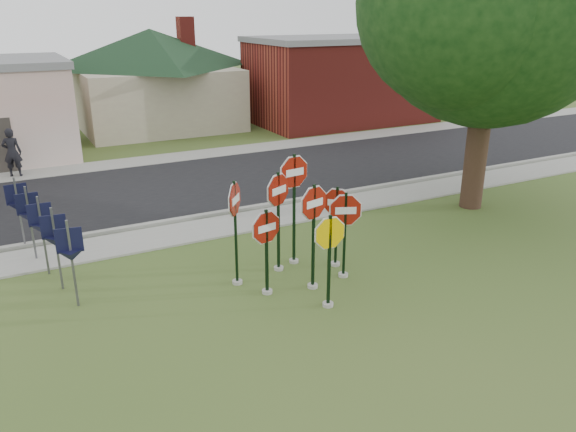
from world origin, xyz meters
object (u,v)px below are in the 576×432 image
stop_sign_center (314,222)px  stop_sign_left (266,242)px  stop_sign_yellow (329,251)px  pedestrian (12,152)px

stop_sign_center → stop_sign_left: (-1.06, 0.24, -0.37)m
stop_sign_left → stop_sign_yellow: bearing=-51.3°
stop_sign_center → stop_sign_left: stop_sign_center is taller
stop_sign_center → pedestrian: bearing=112.8°
stop_sign_left → pedestrian: (-4.55, 13.09, -0.27)m
stop_sign_yellow → pedestrian: stop_sign_yellow is taller
stop_sign_center → stop_sign_yellow: size_ratio=1.19×
stop_sign_center → stop_sign_yellow: bearing=-98.6°
stop_sign_center → pedestrian: 14.48m
stop_sign_left → pedestrian: 13.87m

